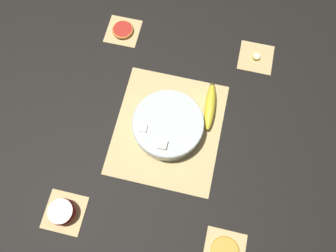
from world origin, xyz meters
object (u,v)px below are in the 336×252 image
apple_half (62,212)px  banana_coin_single (256,56)px  orange_slice_whole (225,251)px  grapefruit_slice (123,30)px  fruit_salad_bowl (168,125)px  whole_banana (210,106)px

apple_half → banana_coin_single: size_ratio=2.71×
orange_slice_whole → banana_coin_single: orange_slice_whole is taller
apple_half → grapefruit_slice: 0.72m
fruit_salad_bowl → whole_banana: size_ratio=1.34×
orange_slice_whole → whole_banana: bearing=16.2°
apple_half → orange_slice_whole: apple_half is taller
orange_slice_whole → banana_coin_single: bearing=0.0°
whole_banana → orange_slice_whole: size_ratio=2.03×
apple_half → banana_coin_single: apple_half is taller
fruit_salad_bowl → grapefruit_slice: 0.45m
fruit_salad_bowl → whole_banana: 0.17m
whole_banana → grapefruit_slice: whole_banana is taller
fruit_salad_bowl → whole_banana: bearing=-49.3°
whole_banana → grapefruit_slice: (0.25, 0.40, -0.01)m
fruit_salad_bowl → apple_half: fruit_salad_bowl is taller
whole_banana → apple_half: size_ratio=2.13×
apple_half → orange_slice_whole: 0.53m
fruit_salad_bowl → grapefruit_slice: bearing=36.6°
whole_banana → banana_coin_single: whole_banana is taller
orange_slice_whole → grapefruit_slice: 0.89m
apple_half → whole_banana: bearing=-40.1°
whole_banana → orange_slice_whole: 0.49m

